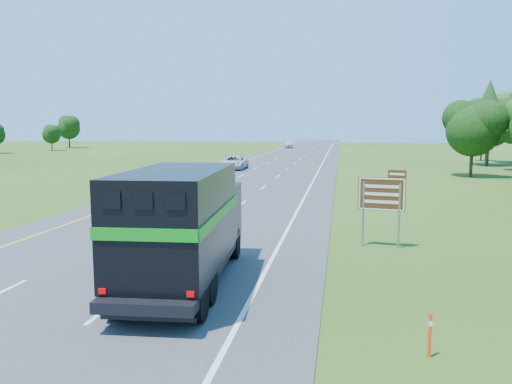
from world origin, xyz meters
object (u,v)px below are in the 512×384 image
at_px(white_suv, 234,162).
at_px(exit_sign, 382,197).
at_px(far_car, 289,144).
at_px(horse_truck, 183,223).

xyz_separation_m(white_suv, exit_sign, (13.72, -35.27, 1.23)).
relative_size(far_car, exit_sign, 1.49).
bearing_deg(horse_truck, exit_sign, 40.27).
relative_size(horse_truck, white_suv, 1.48).
distance_m(far_car, exit_sign, 95.47).
bearing_deg(exit_sign, far_car, 108.07).
distance_m(white_suv, exit_sign, 37.86).
relative_size(white_suv, far_car, 1.19).
height_order(white_suv, far_car, far_car).
height_order(far_car, exit_sign, exit_sign).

